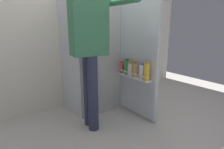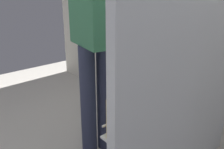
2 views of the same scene
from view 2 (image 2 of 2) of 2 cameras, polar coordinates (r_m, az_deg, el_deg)
refrigerator at (r=1.89m, az=14.00°, el=5.56°), size 0.72×1.24×1.70m
person at (r=1.76m, az=-3.88°, el=12.68°), size 0.56×0.78×1.78m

